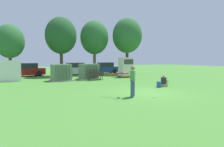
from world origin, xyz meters
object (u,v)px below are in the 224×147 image
Objects in this scene: seated_spectator at (164,82)px; backpack at (159,85)px; sports_ball at (154,97)px; park_bench at (96,75)px; generator_enclosure at (126,67)px; parked_car_left_of_center at (74,69)px; parked_car_leftmost at (27,70)px; parked_car_right_of_center at (105,68)px; transformer_mid_west at (89,72)px; transformer_west at (61,73)px; batter at (132,80)px.

backpack is at bearing -164.76° from seated_spectator.
park_bench is at bearing 87.03° from sports_ball.
park_bench is (-4.44, -1.57, -0.60)m from generator_enclosure.
parked_car_left_of_center is at bearing 101.25° from seated_spectator.
parked_car_left_of_center is (-4.28, 6.47, -0.38)m from generator_enclosure.
parked_car_leftmost and parked_car_left_of_center have the same top height.
transformer_mid_west is at bearing -126.00° from parked_car_right_of_center.
sports_ball is (-4.93, -11.00, -1.09)m from generator_enclosure.
transformer_west reaches higher than seated_spectator.
backpack is at bearing 45.06° from sports_ball.
transformer_mid_west is 0.49× the size of parked_car_right_of_center.
backpack is 0.10× the size of parked_car_leftmost.
parked_car_left_of_center is at bearing -1.28° from parked_car_leftmost.
batter is 1.54m from sports_ball.
sports_ball is (-0.23, -10.72, -0.74)m from transformer_mid_west.
park_bench is 7.07m from seated_spectator.
generator_enclosure is 12.21m from parked_car_leftmost.
batter is at bearing -119.92° from generator_enclosure.
transformer_west is at bearing 157.77° from park_bench.
transformer_mid_west is 2.18× the size of seated_spectator.
batter reaches higher than backpack.
batter is 19.33× the size of sports_ball.
generator_enclosure is 11.83m from batter.
transformer_mid_west is 1.21× the size of batter.
generator_enclosure is at bearing -94.40° from parked_car_right_of_center.
parked_car_left_of_center is (-2.87, 14.42, 0.38)m from seated_spectator.
batter is at bearing -110.53° from parked_car_right_of_center.
parked_car_left_of_center is at bearing 87.86° from sports_ball.
backpack is at bearing -104.25° from generator_enclosure.
parked_car_left_of_center is 4.83m from parked_car_right_of_center.
generator_enclosure reaches higher than batter.
transformer_mid_west is at bearing 108.61° from backpack.
generator_enclosure is at bearing -32.78° from parked_car_leftmost.
parked_car_right_of_center is at bearing 80.21° from backpack.
sports_ball is (0.97, -0.75, -0.93)m from batter.
transformer_mid_west is (2.87, 0.01, 0.00)m from transformer_west.
batter reaches higher than transformer_west.
generator_enclosure is 6.96m from parked_car_right_of_center.
parked_car_leftmost is at bearing 119.08° from backpack.
seated_spectator is at bearing -97.44° from parked_car_right_of_center.
parked_car_left_of_center is at bearing 84.46° from batter.
batter is (-5.90, -10.25, -0.16)m from generator_enclosure.
park_bench is at bearing 80.47° from batter.
transformer_mid_west is 10.04m from batter.
parked_car_leftmost is at bearing 147.22° from generator_enclosure.
parked_car_right_of_center reaches higher than backpack.
batter is 17.41m from parked_car_leftmost.
transformer_west and parked_car_left_of_center have the same top height.
transformer_west is 0.48× the size of parked_car_leftmost.
backpack reaches higher than sports_ball.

